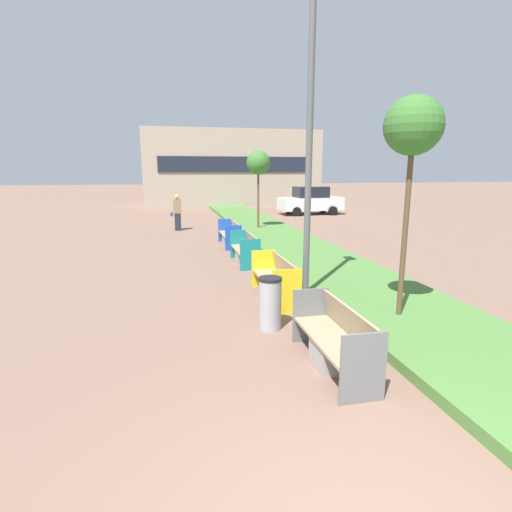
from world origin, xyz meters
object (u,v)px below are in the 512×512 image
(sapling_tree_near, at_px, (413,129))
(pedestrian_walking, at_px, (177,212))
(street_lamp_post, at_px, (310,115))
(sapling_tree_far, at_px, (258,163))
(bench_grey_frame, at_px, (335,344))
(litter_bin, at_px, (270,303))
(bench_teal_frame, at_px, (246,252))
(bench_yellow_frame, at_px, (276,283))
(parked_car_distant, at_px, (310,201))
(bench_blue_frame, at_px, (230,236))

(sapling_tree_near, bearing_deg, pedestrian_walking, 106.00)
(street_lamp_post, bearing_deg, sapling_tree_far, 83.01)
(bench_grey_frame, bearing_deg, litter_bin, 108.97)
(litter_bin, relative_size, pedestrian_walking, 0.55)
(pedestrian_walking, bearing_deg, sapling_tree_far, -14.68)
(sapling_tree_near, distance_m, sapling_tree_far, 12.41)
(bench_teal_frame, height_order, pedestrian_walking, pedestrian_walking)
(bench_grey_frame, xyz_separation_m, bench_yellow_frame, (0.00, 3.38, 0.00))
(sapling_tree_near, relative_size, pedestrian_walking, 2.36)
(bench_yellow_frame, xyz_separation_m, litter_bin, (-0.57, -1.72, 0.13))
(bench_teal_frame, distance_m, parked_car_distant, 15.26)
(litter_bin, bearing_deg, bench_blue_frame, 86.18)
(litter_bin, bearing_deg, bench_grey_frame, -71.03)
(bench_grey_frame, height_order, bench_yellow_frame, same)
(parked_car_distant, bearing_deg, pedestrian_walking, -150.60)
(bench_yellow_frame, xyz_separation_m, street_lamp_post, (0.61, -0.32, 3.65))
(bench_blue_frame, bearing_deg, parked_car_distant, 55.65)
(sapling_tree_far, xyz_separation_m, parked_car_distant, (5.13, 6.73, -2.32))
(bench_yellow_frame, xyz_separation_m, bench_blue_frame, (0.00, 6.83, 0.00))
(street_lamp_post, bearing_deg, parked_car_distant, 69.74)
(bench_grey_frame, bearing_deg, bench_teal_frame, 90.01)
(street_lamp_post, bearing_deg, litter_bin, -130.12)
(sapling_tree_near, bearing_deg, bench_grey_frame, -144.17)
(bench_grey_frame, distance_m, litter_bin, 1.76)
(bench_grey_frame, bearing_deg, pedestrian_walking, 97.37)
(bench_grey_frame, height_order, sapling_tree_near, sapling_tree_near)
(bench_grey_frame, xyz_separation_m, litter_bin, (-0.57, 1.66, 0.13))
(bench_blue_frame, relative_size, pedestrian_walking, 1.18)
(bench_yellow_frame, distance_m, litter_bin, 1.82)
(bench_blue_frame, bearing_deg, bench_yellow_frame, -90.00)
(bench_blue_frame, relative_size, parked_car_distant, 0.49)
(bench_teal_frame, xyz_separation_m, bench_blue_frame, (0.00, 3.19, 0.01))
(bench_yellow_frame, distance_m, sapling_tree_far, 10.98)
(bench_yellow_frame, height_order, sapling_tree_far, sapling_tree_far)
(street_lamp_post, xyz_separation_m, sapling_tree_near, (1.32, -1.67, -0.41))
(pedestrian_walking, bearing_deg, street_lamp_post, -77.85)
(bench_blue_frame, bearing_deg, bench_teal_frame, -90.04)
(bench_grey_frame, distance_m, sapling_tree_far, 14.23)
(litter_bin, xyz_separation_m, sapling_tree_far, (2.50, 12.14, 2.74))
(parked_car_distant, bearing_deg, street_lamp_post, -113.40)
(bench_teal_frame, bearing_deg, parked_car_distant, 62.41)
(bench_yellow_frame, relative_size, sapling_tree_far, 0.55)
(bench_teal_frame, distance_m, litter_bin, 5.39)
(bench_yellow_frame, bearing_deg, bench_blue_frame, 90.00)
(street_lamp_post, relative_size, sapling_tree_far, 1.89)
(litter_bin, xyz_separation_m, pedestrian_walking, (-1.35, 13.15, 0.41))
(litter_bin, relative_size, parked_car_distant, 0.23)
(bench_yellow_frame, bearing_deg, parked_car_distant, 67.63)
(street_lamp_post, xyz_separation_m, parked_car_distant, (6.45, 17.47, -3.10))
(bench_yellow_frame, relative_size, pedestrian_walking, 1.18)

